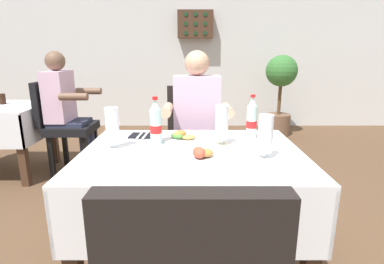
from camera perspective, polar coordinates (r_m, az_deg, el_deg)
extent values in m
cube|color=silver|center=(5.22, 1.00, 17.28)|extent=(11.00, 0.12, 2.94)
cube|color=white|center=(1.64, 0.00, -3.94)|extent=(1.19, 0.91, 0.02)
cube|color=white|center=(1.31, -0.01, -17.38)|extent=(1.19, 0.02, 0.32)
cube|color=white|center=(2.11, 0.01, -4.43)|extent=(1.19, 0.02, 0.32)
cube|color=white|center=(1.80, -19.30, -8.85)|extent=(0.02, 0.91, 0.32)
cube|color=white|center=(1.80, 19.31, -8.86)|extent=(0.02, 0.91, 0.32)
cube|color=#472D1E|center=(1.55, -21.71, -21.22)|extent=(0.07, 0.07, 0.70)
cube|color=#472D1E|center=(1.55, 21.69, -21.24)|extent=(0.07, 0.07, 0.70)
cube|color=#472D1E|center=(2.20, -14.26, -9.46)|extent=(0.07, 0.07, 0.70)
cube|color=#472D1E|center=(2.20, 14.27, -9.47)|extent=(0.07, 0.07, 0.70)
cube|color=black|center=(2.42, 0.01, -3.25)|extent=(0.44, 0.44, 0.08)
cube|color=black|center=(2.60, 0.01, 3.92)|extent=(0.42, 0.06, 0.44)
cube|color=black|center=(2.37, -4.18, -10.62)|extent=(0.04, 0.04, 0.45)
cube|color=black|center=(2.37, 4.19, -10.62)|extent=(0.04, 0.04, 0.45)
cube|color=black|center=(2.68, -3.66, -7.51)|extent=(0.04, 0.04, 0.45)
cube|color=black|center=(2.68, 3.68, -7.51)|extent=(0.04, 0.04, 0.45)
cylinder|color=#282D42|center=(2.34, -1.02, -10.99)|extent=(0.10, 0.10, 0.45)
cylinder|color=#282D42|center=(2.34, 2.98, -10.97)|extent=(0.10, 0.10, 0.45)
cube|color=#282D42|center=(2.38, 0.95, -3.09)|extent=(0.34, 0.36, 0.12)
cube|color=silver|center=(2.38, 0.95, 4.62)|extent=(0.36, 0.20, 0.50)
sphere|color=tan|center=(2.35, 0.98, 12.94)|extent=(0.19, 0.19, 0.19)
cylinder|color=tan|center=(2.16, -4.68, 4.19)|extent=(0.07, 0.26, 0.07)
cylinder|color=tan|center=(2.17, 6.76, 4.17)|extent=(0.07, 0.26, 0.07)
cylinder|color=white|center=(1.49, 1.16, -5.17)|extent=(0.25, 0.25, 0.01)
ellipsoid|color=#C14C33|center=(1.49, 1.34, -3.90)|extent=(0.08, 0.10, 0.06)
ellipsoid|color=#B77A38|center=(1.51, 2.57, -3.96)|extent=(0.11, 0.11, 0.04)
cylinder|color=white|center=(1.85, -2.16, -1.20)|extent=(0.26, 0.26, 0.01)
ellipsoid|color=#4C8E38|center=(1.82, -2.82, -0.75)|extent=(0.10, 0.09, 0.03)
ellipsoid|color=gold|center=(1.81, -0.57, -0.97)|extent=(0.11, 0.10, 0.03)
ellipsoid|color=#B77A38|center=(1.84, -2.31, -0.38)|extent=(0.11, 0.10, 0.05)
cylinder|color=white|center=(1.75, 5.58, -2.34)|extent=(0.07, 0.07, 0.01)
cylinder|color=white|center=(1.74, 5.60, -1.77)|extent=(0.02, 0.02, 0.03)
cylinder|color=white|center=(1.72, 5.69, 1.85)|extent=(0.07, 0.07, 0.20)
cylinder|color=gold|center=(1.73, 5.64, -0.11)|extent=(0.07, 0.07, 0.07)
cylinder|color=white|center=(1.74, -14.61, -2.89)|extent=(0.07, 0.07, 0.01)
cylinder|color=white|center=(1.73, -14.64, -2.32)|extent=(0.02, 0.02, 0.03)
cylinder|color=white|center=(1.70, -14.89, 1.29)|extent=(0.07, 0.07, 0.19)
cylinder|color=#C68928|center=(1.71, -14.83, 0.49)|extent=(0.07, 0.07, 0.15)
cylinder|color=white|center=(1.57, 13.52, -4.76)|extent=(0.07, 0.07, 0.01)
cylinder|color=white|center=(1.56, 13.56, -4.14)|extent=(0.02, 0.02, 0.03)
cylinder|color=white|center=(1.53, 13.81, -0.27)|extent=(0.07, 0.07, 0.19)
cylinder|color=black|center=(1.54, 13.74, -1.41)|extent=(0.07, 0.07, 0.12)
cylinder|color=silver|center=(1.88, 11.26, 1.77)|extent=(0.06, 0.06, 0.20)
cylinder|color=red|center=(1.89, 11.25, 1.47)|extent=(0.06, 0.06, 0.04)
cone|color=silver|center=(1.86, 11.46, 5.62)|extent=(0.06, 0.06, 0.05)
cylinder|color=red|center=(1.85, 11.52, 6.72)|extent=(0.03, 0.03, 0.02)
cylinder|color=silver|center=(1.73, -6.84, 0.91)|extent=(0.07, 0.07, 0.21)
cylinder|color=red|center=(1.74, -6.83, 0.58)|extent=(0.07, 0.07, 0.05)
cone|color=silver|center=(1.71, -6.97, 5.18)|extent=(0.06, 0.06, 0.05)
cylinder|color=red|center=(1.70, -7.01, 6.39)|extent=(0.03, 0.03, 0.02)
cube|color=black|center=(1.95, -9.18, -0.67)|extent=(0.18, 0.14, 0.01)
cube|color=silver|center=(1.95, -9.70, -0.46)|extent=(0.03, 0.19, 0.01)
cube|color=silver|center=(1.94, -8.67, -0.48)|extent=(0.03, 0.19, 0.01)
cube|color=white|center=(3.98, -29.99, 2.71)|extent=(0.91, 0.02, 0.32)
cube|color=white|center=(3.45, -26.56, 1.54)|extent=(0.02, 0.77, 0.32)
cube|color=#472D1E|center=(3.24, -29.47, -3.09)|extent=(0.07, 0.07, 0.70)
cube|color=#472D1E|center=(3.79, -24.82, -0.16)|extent=(0.07, 0.07, 0.70)
cube|color=black|center=(3.33, -21.71, 0.70)|extent=(0.44, 0.44, 0.08)
cube|color=black|center=(3.39, -26.08, 4.95)|extent=(0.06, 0.42, 0.44)
cube|color=black|center=(3.19, -19.52, -4.65)|extent=(0.04, 0.04, 0.45)
cube|color=black|center=(3.50, -17.71, -2.83)|extent=(0.04, 0.04, 0.45)
cube|color=black|center=(3.32, -25.07, -4.47)|extent=(0.04, 0.04, 0.45)
cube|color=black|center=(3.62, -22.86, -2.73)|extent=(0.04, 0.04, 0.45)
cylinder|color=#282D42|center=(3.28, -19.47, -4.13)|extent=(0.10, 0.10, 0.45)
cylinder|color=#282D42|center=(3.42, -18.60, -3.27)|extent=(0.10, 0.10, 0.45)
cube|color=#282D42|center=(3.34, -22.07, 1.03)|extent=(0.36, 0.34, 0.12)
cube|color=silver|center=(3.31, -23.87, 6.23)|extent=(0.20, 0.36, 0.50)
sphere|color=brown|center=(3.29, -24.51, 12.18)|extent=(0.19, 0.19, 0.19)
cylinder|color=brown|center=(3.02, -21.52, 6.25)|extent=(0.26, 0.07, 0.07)
cylinder|color=brown|center=(3.43, -18.94, 7.36)|extent=(0.26, 0.07, 0.07)
cylinder|color=black|center=(3.70, -32.29, 5.33)|extent=(0.06, 0.06, 0.11)
cylinder|color=brown|center=(4.85, 15.96, 1.37)|extent=(0.37, 0.37, 0.33)
cylinder|color=brown|center=(4.78, 16.30, 6.03)|extent=(0.05, 0.05, 0.47)
sphere|color=#387533|center=(4.74, 16.67, 11.05)|extent=(0.46, 0.46, 0.46)
cube|color=#472D1E|center=(5.07, 0.67, 19.74)|extent=(0.56, 0.20, 0.42)
cylinder|color=#193D1E|center=(5.02, -1.13, 18.19)|extent=(0.06, 0.14, 0.06)
cylinder|color=#193D1E|center=(5.02, 0.67, 18.19)|extent=(0.06, 0.14, 0.06)
cylinder|color=#193D1E|center=(5.03, 2.47, 18.18)|extent=(0.06, 0.14, 0.06)
cylinder|color=#193D1E|center=(5.04, -1.14, 19.78)|extent=(0.06, 0.14, 0.06)
cylinder|color=#193D1E|center=(5.03, 0.67, 19.78)|extent=(0.06, 0.14, 0.06)
cylinder|color=#193D1E|center=(5.04, 2.49, 19.77)|extent=(0.06, 0.14, 0.06)
cylinder|color=#193D1E|center=(5.05, -1.15, 21.36)|extent=(0.06, 0.14, 0.06)
cylinder|color=#193D1E|center=(5.05, 0.68, 21.37)|extent=(0.06, 0.14, 0.06)
cylinder|color=#193D1E|center=(5.05, 2.50, 21.35)|extent=(0.06, 0.14, 0.06)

